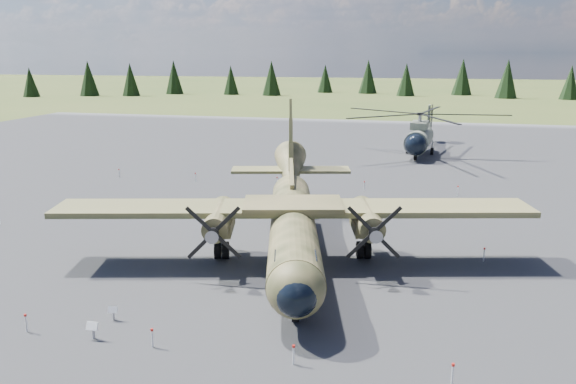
# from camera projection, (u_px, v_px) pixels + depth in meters

# --- Properties ---
(ground) EXTENTS (500.00, 500.00, 0.00)m
(ground) POSITION_uv_depth(u_px,v_px,m) (218.00, 241.00, 36.56)
(ground) COLOR #535726
(ground) RESTS_ON ground
(apron) EXTENTS (120.00, 120.00, 0.04)m
(apron) POSITION_uv_depth(u_px,v_px,m) (259.00, 202.00, 46.02)
(apron) COLOR slate
(apron) RESTS_ON ground
(transport_plane) EXTENTS (27.25, 24.42, 9.02)m
(transport_plane) POSITION_uv_depth(u_px,v_px,m) (293.00, 214.00, 33.38)
(transport_plane) COLOR #383C20
(transport_plane) RESTS_ON ground
(helicopter_near) EXTENTS (22.30, 24.89, 5.17)m
(helicopter_near) POSITION_uv_depth(u_px,v_px,m) (420.00, 125.00, 66.00)
(helicopter_near) COLOR gray
(helicopter_near) RESTS_ON ground
(info_placard_left) EXTENTS (0.52, 0.22, 0.81)m
(info_placard_left) POSITION_uv_depth(u_px,v_px,m) (93.00, 328.00, 23.89)
(info_placard_left) COLOR gray
(info_placard_left) RESTS_ON ground
(info_placard_right) EXTENTS (0.47, 0.28, 0.69)m
(info_placard_right) POSITION_uv_depth(u_px,v_px,m) (113.00, 311.00, 25.60)
(info_placard_right) COLOR gray
(info_placard_right) RESTS_ON ground
(barrier_fence) EXTENTS (33.12, 29.62, 0.85)m
(barrier_fence) POSITION_uv_depth(u_px,v_px,m) (211.00, 233.00, 36.47)
(barrier_fence) COLOR white
(barrier_fence) RESTS_ON ground
(treeline) EXTENTS (285.61, 288.53, 10.95)m
(treeline) POSITION_uv_depth(u_px,v_px,m) (232.00, 158.00, 39.79)
(treeline) COLOR black
(treeline) RESTS_ON ground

